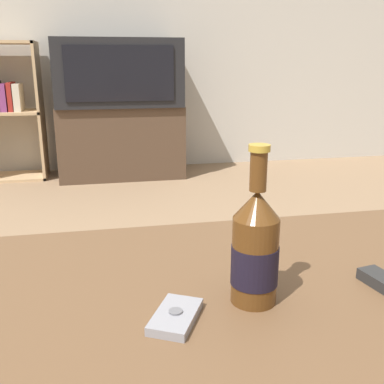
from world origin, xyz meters
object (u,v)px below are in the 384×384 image
Objects in this scene: tv_stand at (121,141)px; bookshelf at (8,107)px; beer_bottle at (255,249)px; cell_phone at (176,316)px; television at (118,73)px.

bookshelf reaches higher than tv_stand.
tv_stand is 2.80m from beer_bottle.
beer_bottle is 0.16m from cell_phone.
tv_stand is 0.50m from television.
bookshelf reaches higher than beer_bottle.
beer_bottle is at bearing -72.95° from bookshelf.
television is at bearing -90.00° from tv_stand.
television is (0.00, -0.00, 0.50)m from tv_stand.
beer_bottle reaches higher than cell_phone.
television is at bearing 116.54° from cell_phone.
television reaches higher than cell_phone.
tv_stand is 0.84m from bookshelf.
tv_stand reaches higher than cell_phone.
television is at bearing 91.68° from beer_bottle.
tv_stand is at bearing 90.00° from television.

